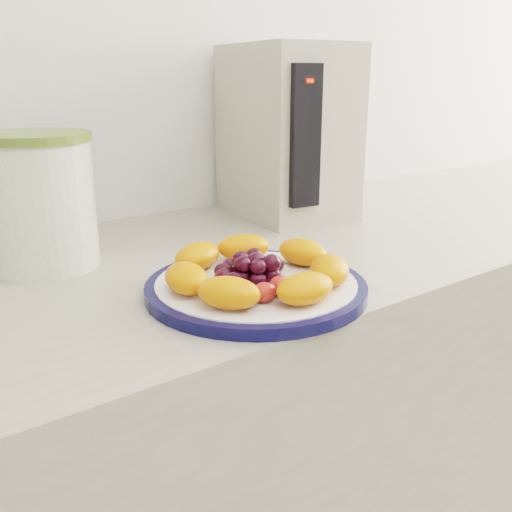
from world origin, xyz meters
TOP-DOWN VIEW (x-y plane):
  - counter at (0.00, 1.20)m, footprint 3.50×0.60m
  - cabinet_face at (0.00, 1.20)m, footprint 3.48×0.58m
  - plate_rim at (-0.11, 1.03)m, footprint 0.28×0.28m
  - plate_face at (-0.11, 1.03)m, footprint 0.25×0.25m
  - canister at (-0.29, 1.30)m, footprint 0.16×0.16m
  - canister_lid at (-0.29, 1.30)m, footprint 0.17×0.17m
  - appliance_body at (0.20, 1.35)m, footprint 0.22×0.28m
  - appliance_panel at (0.13, 1.22)m, footprint 0.06×0.03m
  - appliance_led at (0.13, 1.21)m, footprint 0.01×0.01m
  - fruit_plate at (-0.11, 1.03)m, footprint 0.24×0.24m

SIDE VIEW (x-z plane):
  - cabinet_face at x=0.00m, z-range 0.00..0.84m
  - counter at x=0.00m, z-range 0.00..0.90m
  - plate_rim at x=-0.11m, z-range 0.90..0.91m
  - plate_face at x=-0.11m, z-range 0.90..0.92m
  - fruit_plate at x=-0.11m, z-range 0.92..0.95m
  - canister at x=-0.29m, z-range 0.90..1.08m
  - appliance_body at x=0.20m, z-range 0.90..1.22m
  - appliance_panel at x=0.13m, z-range 0.95..1.18m
  - canister_lid at x=-0.29m, z-range 1.08..1.09m
  - appliance_led at x=0.13m, z-range 1.15..1.16m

